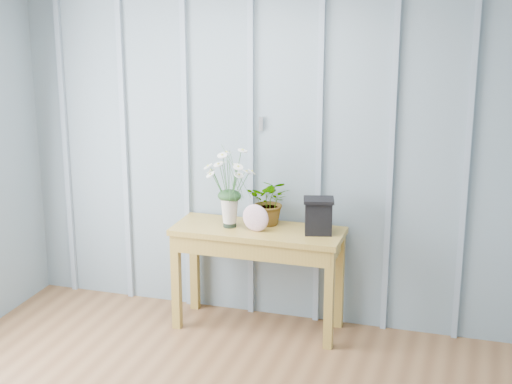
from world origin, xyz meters
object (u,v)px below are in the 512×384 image
(daisy_vase, at_px, (229,176))
(carved_box, at_px, (318,216))
(sideboard, at_px, (258,244))
(felt_disc_vessel, at_px, (256,218))

(daisy_vase, bearing_deg, carved_box, 3.14)
(carved_box, bearing_deg, sideboard, -177.71)
(carved_box, bearing_deg, felt_disc_vessel, -169.50)
(sideboard, distance_m, felt_disc_vessel, 0.22)
(daisy_vase, distance_m, felt_disc_vessel, 0.34)
(sideboard, height_order, felt_disc_vessel, felt_disc_vessel)
(felt_disc_vessel, height_order, carved_box, carved_box)
(daisy_vase, relative_size, carved_box, 2.34)
(carved_box, bearing_deg, daisy_vase, -176.86)
(daisy_vase, xyz_separation_m, felt_disc_vessel, (0.20, -0.04, -0.27))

